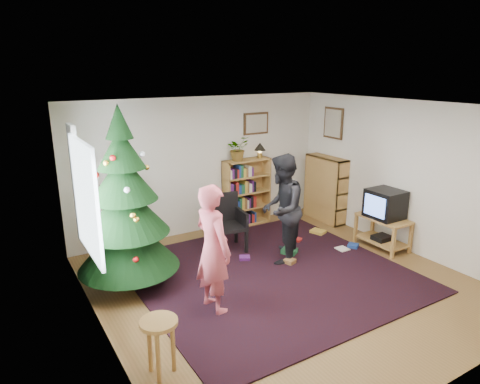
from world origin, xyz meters
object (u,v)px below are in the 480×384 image
bookshelf_right (325,188)px  potted_plant (238,148)px  armchair (225,220)px  person_by_chair (282,209)px  christmas_tree (126,214)px  crt_tv (385,204)px  picture_back (256,124)px  person_standing (213,249)px  bookshelf_back (247,191)px  picture_right (333,123)px  tv_stand (383,230)px  stool (159,333)px  table_lamp (260,148)px

bookshelf_right → potted_plant: bearing=69.8°
armchair → person_by_chair: bearing=-49.3°
christmas_tree → crt_tv: (4.09, -0.96, -0.27)m
picture_back → person_by_chair: bearing=-111.3°
crt_tv → person_by_chair: size_ratio=0.32×
christmas_tree → picture_back: bearing=24.5°
person_by_chair → person_standing: bearing=-19.3°
bookshelf_back → person_by_chair: bearing=-104.1°
picture_right → armchair: size_ratio=0.63×
bookshelf_right → tv_stand: (-0.12, -1.59, -0.34)m
person_by_chair → bookshelf_back: bearing=-147.9°
person_standing → tv_stand: bearing=-93.4°
christmas_tree → stool: bearing=-99.1°
potted_plant → table_lamp: (0.50, 0.00, -0.03)m
christmas_tree → armchair: size_ratio=2.67×
christmas_tree → person_by_chair: christmas_tree is taller
armchair → picture_right: bearing=14.7°
picture_right → person_by_chair: 2.57m
picture_right → stool: 5.58m
picture_back → table_lamp: size_ratio=1.85×
christmas_tree → crt_tv: size_ratio=4.66×
person_standing → christmas_tree: bearing=23.7°
tv_stand → armchair: 2.69m
armchair → christmas_tree: bearing=-158.5°
bookshelf_right → person_by_chair: bearing=119.7°
person_standing → crt_tv: bearing=-93.4°
picture_right → christmas_tree: (-4.35, -0.65, -0.89)m
armchair → person_by_chair: person_by_chair is taller
picture_back → crt_tv: picture_back is taller
stool → table_lamp: table_lamp is taller
crt_tv → potted_plant: 2.80m
picture_back → person_standing: bearing=-132.0°
picture_back → crt_tv: size_ratio=1.01×
tv_stand → crt_tv: 0.47m
tv_stand → table_lamp: size_ratio=2.94×
bookshelf_back → table_lamp: (0.30, 0.00, 0.84)m
christmas_tree → tv_stand: size_ratio=2.92×
picture_right → armchair: picture_right is taller
christmas_tree → armchair: (1.78, 0.39, -0.55)m
picture_back → person_by_chair: size_ratio=0.32×
picture_right → christmas_tree: christmas_tree is taller
bookshelf_right → stool: 5.26m
potted_plant → bookshelf_right: bearing=-20.2°
bookshelf_back → tv_stand: size_ratio=1.49×
picture_right → person_standing: size_ratio=0.36×
picture_right → potted_plant: (-1.82, 0.59, -0.42)m
person_by_chair → potted_plant: size_ratio=3.75×
potted_plant → crt_tv: bearing=-54.8°
picture_right → person_by_chair: bearing=-151.3°
crt_tv → christmas_tree: bearing=166.8°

